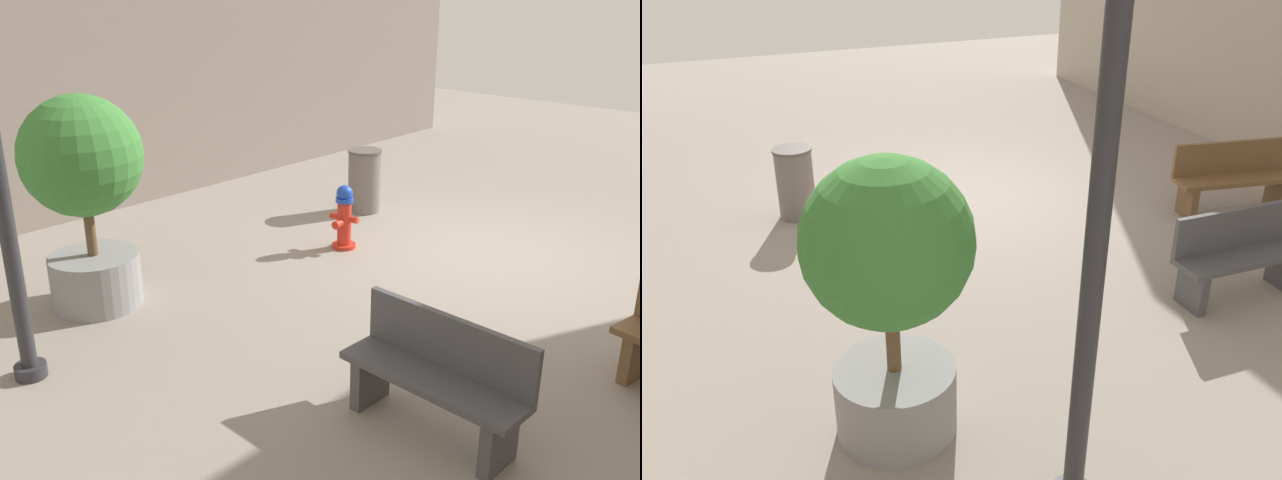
% 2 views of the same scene
% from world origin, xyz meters
% --- Properties ---
extents(ground_plane, '(23.40, 23.40, 0.00)m').
position_xyz_m(ground_plane, '(0.00, 0.00, 0.00)').
color(ground_plane, gray).
extents(fire_hydrant, '(0.41, 0.39, 0.85)m').
position_xyz_m(fire_hydrant, '(1.51, 1.08, 0.43)').
color(fire_hydrant, red).
rests_on(fire_hydrant, ground_plane).
extents(bench_near, '(1.74, 0.73, 0.95)m').
position_xyz_m(bench_near, '(-3.17, 1.79, 0.50)').
color(bench_near, brown).
rests_on(bench_near, ground_plane).
extents(bench_far, '(1.52, 0.48, 0.95)m').
position_xyz_m(bench_far, '(-1.62, 3.58, 0.49)').
color(bench_far, '#4C4C51').
rests_on(bench_far, ground_plane).
extents(planter_tree, '(1.25, 1.25, 2.28)m').
position_xyz_m(planter_tree, '(2.35, 4.18, 1.36)').
color(planter_tree, gray).
rests_on(planter_tree, ground_plane).
extents(street_lamp, '(0.36, 0.36, 4.04)m').
position_xyz_m(street_lamp, '(1.46, 5.38, 2.50)').
color(street_lamp, '#2D2D33').
rests_on(street_lamp, ground_plane).
extents(trash_bin, '(0.51, 0.51, 0.95)m').
position_xyz_m(trash_bin, '(2.30, -0.30, 0.48)').
color(trash_bin, slate).
rests_on(trash_bin, ground_plane).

